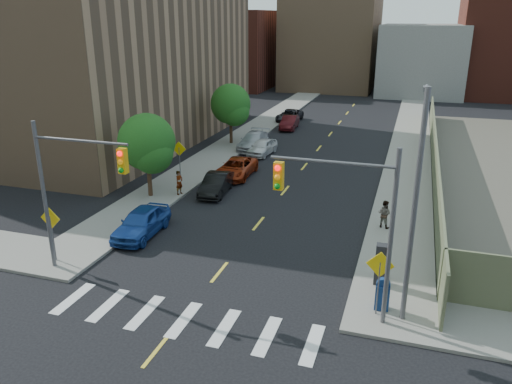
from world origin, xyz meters
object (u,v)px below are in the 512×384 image
Objects in this scene: parked_car_black at (216,184)px; parked_car_maroon at (289,122)px; parked_car_silver at (254,141)px; payphone at (381,264)px; parked_car_white at (262,147)px; parked_car_grey at (289,116)px; mailbox at (382,294)px; pedestrian_west at (179,183)px; parked_car_blue at (141,222)px; pedestrian_east at (384,214)px; parked_car_red at (236,168)px.

parked_car_black is 0.98× the size of parked_car_maroon.
parked_car_silver reaches higher than parked_car_black.
payphone is at bearing -61.54° from parked_car_silver.
parked_car_white is 0.85× the size of parked_car_grey.
pedestrian_west is (-13.67, 9.87, 0.13)m from mailbox.
payphone is (12.66, -34.01, 0.43)m from parked_car_grey.
parked_car_grey is 2.52× the size of payphone.
parked_car_blue is at bearing -95.56° from parked_car_maroon.
mailbox is (11.57, -21.44, 0.13)m from parked_car_white.
parked_car_black is at bearing -82.93° from parked_car_grey.
mailbox reaches higher than parked_car_white.
parked_car_silver is 9.12m from parked_car_maroon.
parked_car_maroon is at bearing -41.09° from pedestrian_east.
parked_car_black reaches higher than parked_car_red.
pedestrian_west reaches higher than parked_car_black.
pedestrian_west reaches higher than parked_car_maroon.
pedestrian_east reaches higher than parked_car_red.
mailbox is 2.06m from payphone.
parked_car_maroon is 26.29m from pedestrian_east.
parked_car_blue is 2.80× the size of pedestrian_west.
parked_car_red is at bearing 125.93° from mailbox.
payphone is at bearing -104.97° from pedestrian_west.
parked_car_black is 2.44m from pedestrian_west.
payphone is (11.36, -12.97, 0.41)m from parked_car_red.
parked_car_blue reaches higher than parked_car_black.
parked_car_black is at bearing -92.72° from parked_car_maroon.
parked_car_maroon is at bearing 108.57° from mailbox.
parked_car_blue is 12.76m from payphone.
parked_car_silver is 3.24× the size of pedestrian_east.
parked_car_maroon is at bearing 89.72° from parked_car_red.
payphone reaches higher than parked_car_white.
parked_car_red is at bearing -7.54° from pedestrian_east.
parked_car_blue reaches higher than mailbox.
pedestrian_west is (-13.46, 7.85, -0.13)m from payphone.
parked_car_grey is 38.27m from mailbox.
pedestrian_west is at bearing -94.68° from parked_car_white.
parked_car_white reaches higher than parked_car_grey.
mailbox is (12.87, -23.04, 0.08)m from parked_car_silver.
parked_car_grey is (0.00, 32.39, -0.10)m from parked_car_blue.
pedestrian_west reaches higher than parked_car_silver.
pedestrian_west is (-2.10, -1.20, 0.27)m from parked_car_black.
parked_car_silver is 26.40m from mailbox.
parked_car_black is 3.02× the size of mailbox.
pedestrian_west is at bearing 16.92° from pedestrian_east.
parked_car_maroon reaches higher than parked_car_grey.
parked_car_blue is 28.48m from parked_car_maroon.
parked_car_red is 3.06× the size of pedestrian_east.
parked_car_blue reaches higher than parked_car_white.
pedestrian_east is (12.33, -27.64, 0.28)m from parked_car_grey.
parked_car_maroon is 0.89× the size of parked_car_grey.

